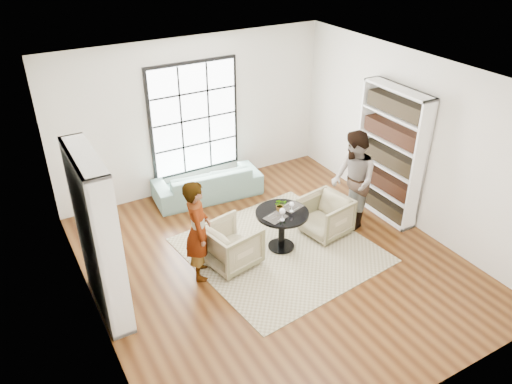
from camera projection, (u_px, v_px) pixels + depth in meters
ground at (274, 262)px, 8.05m from camera, size 6.00×6.00×0.00m
room_shell at (257, 180)px, 7.83m from camera, size 6.00×6.01×6.00m
rug at (280, 250)px, 8.32m from camera, size 3.10×3.10×0.01m
pedestal_table at (282, 222)px, 8.14m from camera, size 0.87×0.87×0.70m
sofa at (207, 183)px, 9.73m from camera, size 2.14×0.99×0.61m
armchair_left at (232, 245)px, 7.84m from camera, size 0.92×0.90×0.71m
armchair_right at (325, 216)px, 8.59m from camera, size 0.88×0.86×0.70m
person_left at (198, 230)px, 7.38m from camera, size 0.57×0.69×1.64m
person_right at (353, 181)px, 8.56m from camera, size 0.93×1.04×1.78m
placemat_left at (276, 217)px, 7.91m from camera, size 0.40×0.35×0.01m
placemat_right at (292, 207)px, 8.19m from camera, size 0.40×0.35×0.01m
cutlery_left at (276, 217)px, 7.90m from camera, size 0.20×0.25×0.01m
cutlery_right at (292, 206)px, 8.19m from camera, size 0.20×0.25×0.01m
wine_glass_left at (282, 212)px, 7.77m from camera, size 0.10×0.10×0.21m
wine_glass_right at (292, 205)px, 8.01m from camera, size 0.08×0.08×0.18m
flower_centerpiece at (280, 205)px, 8.04m from camera, size 0.24×0.22×0.22m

